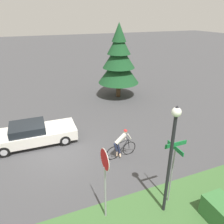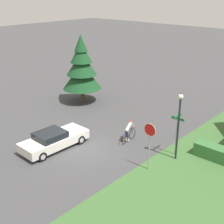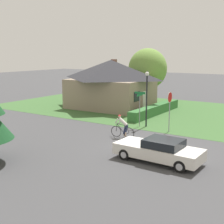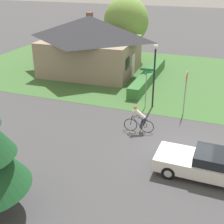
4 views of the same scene
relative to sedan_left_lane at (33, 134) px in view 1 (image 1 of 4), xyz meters
name	(u,v)px [view 1 (image 1 of 4)]	position (x,y,z in m)	size (l,w,h in m)	color
ground_plane	(60,154)	(1.65, 1.19, -0.63)	(140.00, 140.00, 0.00)	#424244
sedan_left_lane	(33,134)	(0.00, 0.00, 0.00)	(1.94, 4.68, 1.26)	silver
cyclist	(121,145)	(3.04, 4.11, 0.11)	(0.44, 1.73, 1.57)	black
stop_sign	(105,171)	(6.18, 2.08, 1.47)	(0.77, 0.07, 2.93)	gray
street_lamp	(172,147)	(6.75, 4.23, 2.22)	(0.31, 0.31, 4.33)	black
street_name_sign	(173,162)	(6.44, 4.65, 1.27)	(0.90, 0.90, 2.74)	gray
conifer_tall_near	(119,60)	(-5.38, 7.60, 2.58)	(3.51, 3.51, 6.24)	#4C3823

